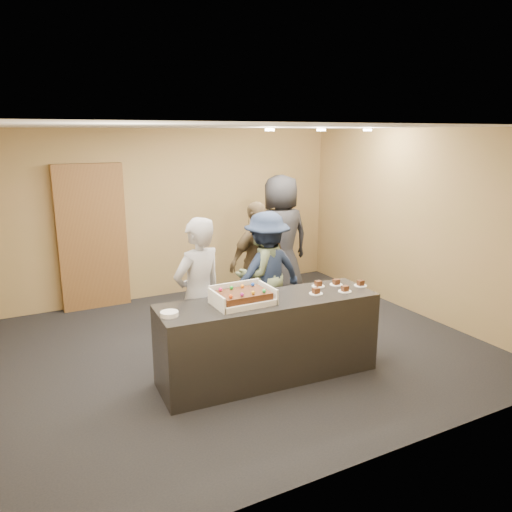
% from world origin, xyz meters
% --- Properties ---
extents(room, '(6.04, 6.00, 2.70)m').
position_xyz_m(room, '(0.00, 0.00, 1.35)').
color(room, black).
rests_on(room, ground).
extents(serving_counter, '(2.44, 0.85, 0.90)m').
position_xyz_m(serving_counter, '(0.06, -0.83, 0.45)').
color(serving_counter, black).
rests_on(serving_counter, floor).
extents(storage_cabinet, '(1.00, 0.15, 2.20)m').
position_xyz_m(storage_cabinet, '(-1.18, 2.41, 1.10)').
color(storage_cabinet, brown).
rests_on(storage_cabinet, floor).
extents(cake_box, '(0.62, 0.42, 0.18)m').
position_xyz_m(cake_box, '(-0.25, -0.80, 0.94)').
color(cake_box, white).
rests_on(cake_box, serving_counter).
extents(sheet_cake, '(0.52, 0.36, 0.11)m').
position_xyz_m(sheet_cake, '(-0.25, -0.83, 1.00)').
color(sheet_cake, '#3D210E').
rests_on(sheet_cake, cake_box).
extents(plate_stack, '(0.18, 0.18, 0.04)m').
position_xyz_m(plate_stack, '(-1.04, -0.81, 0.92)').
color(plate_stack, white).
rests_on(plate_stack, serving_counter).
extents(slice_a, '(0.15, 0.15, 0.07)m').
position_xyz_m(slice_a, '(0.61, -0.91, 0.92)').
color(slice_a, white).
rests_on(slice_a, serving_counter).
extents(slice_b, '(0.15, 0.15, 0.07)m').
position_xyz_m(slice_b, '(0.79, -0.70, 0.92)').
color(slice_b, white).
rests_on(slice_b, serving_counter).
extents(slice_c, '(0.15, 0.15, 0.07)m').
position_xyz_m(slice_c, '(0.94, -0.99, 0.92)').
color(slice_c, white).
rests_on(slice_c, serving_counter).
extents(slice_d, '(0.15, 0.15, 0.07)m').
position_xyz_m(slice_d, '(1.01, -0.74, 0.92)').
color(slice_d, white).
rests_on(slice_d, serving_counter).
extents(slice_e, '(0.15, 0.15, 0.07)m').
position_xyz_m(slice_e, '(1.23, -0.91, 0.92)').
color(slice_e, white).
rests_on(slice_e, serving_counter).
extents(person_server_grey, '(0.75, 0.61, 1.76)m').
position_xyz_m(person_server_grey, '(-0.55, -0.33, 0.88)').
color(person_server_grey, gray).
rests_on(person_server_grey, floor).
extents(person_sage_man, '(0.89, 0.76, 1.60)m').
position_xyz_m(person_sage_man, '(0.61, 0.39, 0.80)').
color(person_sage_man, gray).
rests_on(person_sage_man, floor).
extents(person_navy_man, '(1.10, 0.68, 1.64)m').
position_xyz_m(person_navy_man, '(0.67, 0.32, 0.82)').
color(person_navy_man, '#1C2742').
rests_on(person_navy_man, floor).
extents(person_brown_extra, '(1.08, 0.65, 1.71)m').
position_xyz_m(person_brown_extra, '(0.79, 0.79, 0.86)').
color(person_brown_extra, brown).
rests_on(person_brown_extra, floor).
extents(person_dark_suit, '(1.00, 0.66, 2.01)m').
position_xyz_m(person_dark_suit, '(1.53, 1.42, 1.00)').
color(person_dark_suit, '#232328').
rests_on(person_dark_suit, floor).
extents(ceiling_spotlights, '(1.72, 0.12, 0.03)m').
position_xyz_m(ceiling_spotlights, '(1.60, 0.50, 2.67)').
color(ceiling_spotlights, '#FFEAC6').
rests_on(ceiling_spotlights, ceiling).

